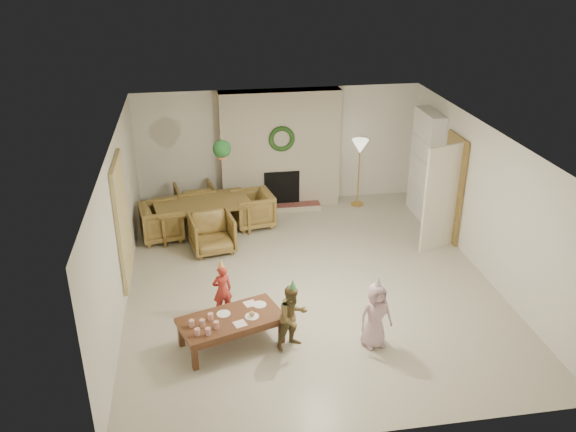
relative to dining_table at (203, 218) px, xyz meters
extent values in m
plane|color=#B7B29E|center=(1.70, -2.15, -0.32)|extent=(7.00, 7.00, 0.00)
plane|color=white|center=(1.70, -2.15, 2.18)|extent=(7.00, 7.00, 0.00)
plane|color=silver|center=(1.70, 1.35, 0.93)|extent=(7.00, 0.00, 7.00)
plane|color=silver|center=(1.70, -5.65, 0.93)|extent=(7.00, 0.00, 7.00)
plane|color=silver|center=(-1.30, -2.15, 0.93)|extent=(0.00, 7.00, 7.00)
plane|color=silver|center=(4.70, -2.15, 0.93)|extent=(0.00, 7.00, 7.00)
cube|color=#5C2E18|center=(1.70, 1.15, 0.93)|extent=(2.50, 0.40, 2.50)
cube|color=maroon|center=(1.70, 0.80, -0.26)|extent=(1.60, 0.30, 0.12)
cube|color=black|center=(1.70, 0.97, 0.13)|extent=(0.75, 0.12, 0.75)
torus|color=#1A3F17|center=(1.70, 0.92, 1.23)|extent=(0.54, 0.10, 0.54)
cylinder|color=gold|center=(3.35, 0.85, -0.31)|extent=(0.27, 0.27, 0.03)
cylinder|color=gold|center=(3.35, 0.85, 0.37)|extent=(0.03, 0.03, 1.32)
cone|color=beige|center=(3.35, 0.85, 1.00)|extent=(0.35, 0.35, 0.29)
cube|color=white|center=(4.54, 0.15, 0.78)|extent=(0.30, 1.00, 2.20)
cube|color=white|center=(4.52, 0.15, 0.13)|extent=(0.30, 0.92, 0.03)
cube|color=white|center=(4.52, 0.15, 0.53)|extent=(0.30, 0.92, 0.03)
cube|color=white|center=(4.52, 0.15, 0.93)|extent=(0.30, 0.92, 0.03)
cube|color=white|center=(4.52, 0.15, 1.33)|extent=(0.30, 0.92, 0.03)
cube|color=maroon|center=(4.50, 0.00, 0.27)|extent=(0.20, 0.40, 0.24)
cube|color=#293B97|center=(4.50, 0.20, 0.67)|extent=(0.20, 0.44, 0.24)
cube|color=#B28426|center=(4.50, 0.05, 1.06)|extent=(0.20, 0.36, 0.22)
cube|color=olive|center=(4.66, -0.95, 0.70)|extent=(0.05, 0.86, 2.04)
cube|color=beige|center=(4.28, -1.33, 0.68)|extent=(0.77, 0.32, 2.00)
cube|color=beige|center=(-1.26, -1.95, 0.93)|extent=(0.06, 1.20, 2.00)
imported|color=olive|center=(0.00, 0.00, 0.00)|extent=(1.97, 1.32, 0.64)
imported|color=olive|center=(0.14, -0.79, 0.03)|extent=(0.88, 0.90, 0.71)
imported|color=olive|center=(-0.14, 0.79, 0.03)|extent=(0.88, 0.90, 0.71)
imported|color=olive|center=(-0.79, -0.14, 0.03)|extent=(0.90, 0.88, 0.71)
imported|color=olive|center=(0.99, 0.17, 0.03)|extent=(0.90, 0.88, 0.71)
cylinder|color=tan|center=(0.40, -0.65, 1.83)|extent=(0.01, 0.01, 0.70)
cylinder|color=#9C5432|center=(0.40, -0.65, 1.48)|extent=(0.16, 0.16, 0.12)
sphere|color=#17451D|center=(0.40, -0.65, 1.60)|extent=(0.32, 0.32, 0.32)
cube|color=#57321D|center=(0.28, -3.67, 0.09)|extent=(1.58, 1.13, 0.07)
cube|color=#57321D|center=(0.28, -3.67, 0.01)|extent=(1.45, 0.99, 0.09)
cube|color=#57321D|center=(-0.25, -4.15, -0.13)|extent=(0.10, 0.10, 0.37)
cube|color=#57321D|center=(0.98, -3.74, -0.13)|extent=(0.10, 0.10, 0.37)
cube|color=#57321D|center=(-0.43, -3.60, -0.13)|extent=(0.10, 0.10, 0.37)
cube|color=#57321D|center=(0.80, -3.19, -0.13)|extent=(0.10, 0.10, 0.37)
cylinder|color=white|center=(-0.19, -4.00, 0.17)|extent=(0.10, 0.10, 0.10)
cylinder|color=white|center=(-0.26, -3.79, 0.17)|extent=(0.10, 0.10, 0.10)
cylinder|color=white|center=(-0.05, -4.01, 0.17)|extent=(0.10, 0.10, 0.10)
cylinder|color=white|center=(-0.12, -3.80, 0.17)|extent=(0.10, 0.10, 0.10)
cylinder|color=white|center=(0.07, -3.88, 0.17)|extent=(0.10, 0.10, 0.10)
cylinder|color=white|center=(0.00, -3.67, 0.17)|extent=(0.10, 0.10, 0.10)
cylinder|color=white|center=(0.18, -3.56, 0.12)|extent=(0.25, 0.25, 0.01)
cylinder|color=white|center=(0.57, -3.69, 0.12)|extent=(0.25, 0.25, 0.01)
cylinder|color=white|center=(0.71, -3.41, 0.12)|extent=(0.25, 0.25, 0.01)
sphere|color=tan|center=(0.57, -3.69, 0.17)|extent=(0.10, 0.10, 0.08)
cube|color=#FFBBC2|center=(0.39, -3.84, 0.12)|extent=(0.21, 0.21, 0.01)
cube|color=#FFBBC2|center=(0.58, -3.36, 0.12)|extent=(0.21, 0.21, 0.01)
imported|color=#B52F26|center=(0.20, -2.89, 0.10)|extent=(0.35, 0.27, 0.84)
cone|color=#DACF48|center=(0.20, -2.89, 0.56)|extent=(0.13, 0.13, 0.16)
imported|color=brown|center=(1.12, -3.87, 0.17)|extent=(0.59, 0.54, 0.98)
cone|color=#45A258|center=(1.12, -3.87, 0.69)|extent=(0.13, 0.13, 0.16)
imported|color=#CBA2B3|center=(2.27, -4.01, 0.17)|extent=(0.53, 0.40, 0.99)
cone|color=silver|center=(2.27, -4.01, 0.71)|extent=(0.13, 0.13, 0.18)
camera|label=1|loc=(-0.04, -10.69, 4.91)|focal=37.20mm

